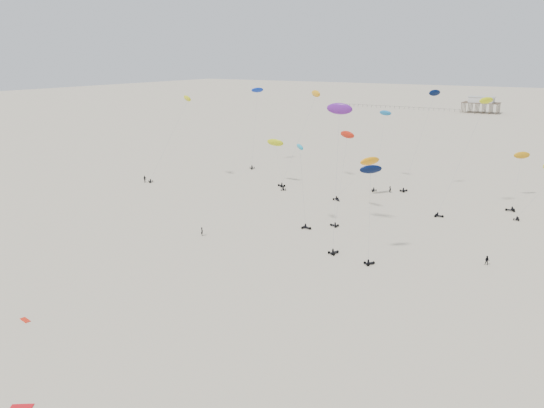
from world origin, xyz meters
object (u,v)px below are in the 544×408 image
Objects in this scene: rig_0 at (256,116)px; rig_4 at (180,114)px; pavilion_main at (481,106)px; rig_8 at (344,156)px; spectator_0 at (202,236)px.

rig_0 is 29.52m from rig_4.
rig_4 is at bearing -99.26° from pavilion_main.
rig_0 is at bearing 58.63° from rig_8.
spectator_0 is at bearing 153.45° from rig_8.
rig_4 is at bearing 51.95° from rig_0.
pavilion_main is 267.38m from spectator_0.
rig_4 is (-37.76, -231.63, 14.23)m from pavilion_main.
pavilion_main is 241.45m from rig_8.
pavilion_main is 235.12m from rig_4.
rig_8 is at bearing -86.39° from pavilion_main.
pavilion_main is 205.66m from rig_0.
spectator_0 is at bearing 102.16° from rig_4.
spectator_0 is at bearing -90.59° from pavilion_main.
rig_0 reaches higher than rig_4.
rig_4 reaches higher than pavilion_main.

